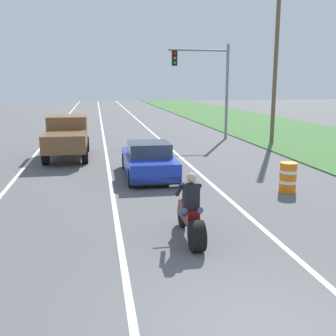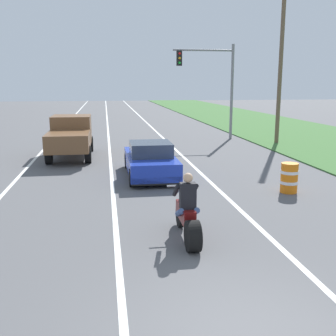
% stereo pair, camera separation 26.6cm
% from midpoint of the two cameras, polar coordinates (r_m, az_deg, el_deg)
% --- Properties ---
extents(lane_stripe_left_solid, '(0.14, 120.00, 0.01)m').
position_cam_midpoint_polar(lane_stripe_left_solid, '(25.29, -16.20, 3.24)').
color(lane_stripe_left_solid, white).
rests_on(lane_stripe_left_solid, ground).
extents(lane_stripe_right_solid, '(0.14, 120.00, 0.01)m').
position_cam_midpoint_polar(lane_stripe_right_solid, '(25.38, 0.16, 3.74)').
color(lane_stripe_right_solid, white).
rests_on(lane_stripe_right_solid, ground).
extents(lane_stripe_centre_dashed, '(0.14, 120.00, 0.01)m').
position_cam_midpoint_polar(lane_stripe_centre_dashed, '(25.08, -8.01, 3.53)').
color(lane_stripe_centre_dashed, white).
rests_on(lane_stripe_centre_dashed, ground).
extents(grass_verge_right, '(10.00, 120.00, 0.06)m').
position_cam_midpoint_polar(grass_verge_right, '(28.73, 20.57, 3.99)').
color(grass_verge_right, '#3D6B33').
rests_on(grass_verge_right, ground).
extents(motorcycle_with_rider, '(0.70, 2.21, 1.62)m').
position_cam_midpoint_polar(motorcycle_with_rider, '(9.38, 3.59, -6.84)').
color(motorcycle_with_rider, black).
rests_on(motorcycle_with_rider, ground).
extents(sports_car_blue, '(1.84, 4.30, 1.37)m').
position_cam_midpoint_polar(sports_car_blue, '(15.85, -2.02, 1.07)').
color(sports_car_blue, '#1E38B2').
rests_on(sports_car_blue, ground).
extents(pickup_truck_left_lane_brown, '(2.02, 4.80, 1.98)m').
position_cam_midpoint_polar(pickup_truck_left_lane_brown, '(20.39, -13.19, 4.55)').
color(pickup_truck_left_lane_brown, brown).
rests_on(pickup_truck_left_lane_brown, ground).
extents(traffic_light_mast_near, '(3.94, 0.34, 6.00)m').
position_cam_midpoint_polar(traffic_light_mast_near, '(26.45, 6.86, 12.56)').
color(traffic_light_mast_near, gray).
rests_on(traffic_light_mast_near, ground).
extents(utility_pole_roadside, '(0.24, 0.24, 8.94)m').
position_cam_midpoint_polar(utility_pole_roadside, '(25.26, 15.85, 13.42)').
color(utility_pole_roadside, brown).
rests_on(utility_pole_roadside, ground).
extents(construction_barrel_nearest, '(0.58, 0.58, 1.00)m').
position_cam_midpoint_polar(construction_barrel_nearest, '(14.13, 17.22, -1.32)').
color(construction_barrel_nearest, orange).
rests_on(construction_barrel_nearest, ground).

